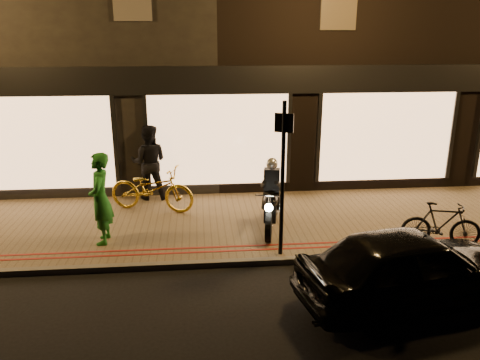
# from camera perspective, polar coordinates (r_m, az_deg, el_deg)

# --- Properties ---
(ground) EXTENTS (90.00, 90.00, 0.00)m
(ground) POSITION_cam_1_polar(r_m,az_deg,el_deg) (9.08, -1.27, -10.58)
(ground) COLOR black
(ground) RESTS_ON ground
(sidewalk) EXTENTS (50.00, 4.00, 0.12)m
(sidewalk) POSITION_cam_1_polar(r_m,az_deg,el_deg) (10.86, -2.01, -5.37)
(sidewalk) COLOR brown
(sidewalk) RESTS_ON ground
(kerb_stone) EXTENTS (50.00, 0.14, 0.12)m
(kerb_stone) POSITION_cam_1_polar(r_m,az_deg,el_deg) (9.09, -1.29, -10.10)
(kerb_stone) COLOR #59544C
(kerb_stone) RESTS_ON ground
(red_kerb_lines) EXTENTS (50.00, 0.26, 0.01)m
(red_kerb_lines) POSITION_cam_1_polar(r_m,az_deg,el_deg) (9.51, -1.51, -8.38)
(red_kerb_lines) COLOR maroon
(red_kerb_lines) RESTS_ON sidewalk
(building_row) EXTENTS (48.00, 10.11, 8.50)m
(building_row) POSITION_cam_1_polar(r_m,az_deg,el_deg) (17.00, -3.58, 17.29)
(building_row) COLOR black
(building_row) RESTS_ON ground
(motorcycle) EXTENTS (0.72, 1.92, 1.59)m
(motorcycle) POSITION_cam_1_polar(r_m,az_deg,el_deg) (10.27, 3.79, -2.71)
(motorcycle) COLOR black
(motorcycle) RESTS_ON sidewalk
(sign_post) EXTENTS (0.33, 0.17, 3.00)m
(sign_post) POSITION_cam_1_polar(r_m,az_deg,el_deg) (8.75, 5.22, 0.99)
(sign_post) COLOR black
(sign_post) RESTS_ON sidewalk
(bicycle_gold) EXTENTS (2.24, 1.35, 1.11)m
(bicycle_gold) POSITION_cam_1_polar(r_m,az_deg,el_deg) (11.52, -10.70, -1.04)
(bicycle_gold) COLOR gold
(bicycle_gold) RESTS_ON sidewalk
(bicycle_dark) EXTENTS (1.61, 0.83, 0.93)m
(bicycle_dark) POSITION_cam_1_polar(r_m,az_deg,el_deg) (10.30, 23.33, -5.00)
(bicycle_dark) COLOR black
(bicycle_dark) RESTS_ON sidewalk
(person_green) EXTENTS (0.48, 0.71, 1.90)m
(person_green) POSITION_cam_1_polar(r_m,az_deg,el_deg) (9.88, -16.64, -2.19)
(person_green) COLOR #1C6A1E
(person_green) RESTS_ON sidewalk
(person_dark) EXTENTS (0.97, 0.77, 1.95)m
(person_dark) POSITION_cam_1_polar(r_m,az_deg,el_deg) (12.29, -11.04, 2.13)
(person_dark) COLOR black
(person_dark) RESTS_ON sidewalk
(parked_car) EXTENTS (4.03, 2.27, 1.30)m
(parked_car) POSITION_cam_1_polar(r_m,az_deg,el_deg) (8.19, 20.17, -9.92)
(parked_car) COLOR black
(parked_car) RESTS_ON ground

